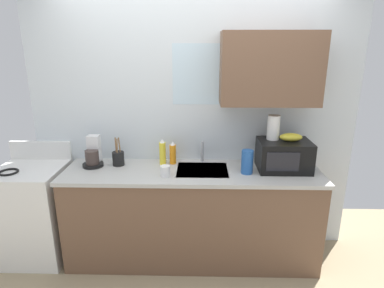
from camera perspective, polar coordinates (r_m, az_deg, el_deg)
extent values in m
cube|color=silver|center=(3.17, 0.16, 3.59)|extent=(3.09, 0.10, 2.50)
cube|color=brown|center=(2.94, 13.58, 12.74)|extent=(0.85, 0.32, 0.62)
cube|color=silver|center=(3.05, 1.94, 12.11)|extent=(0.56, 0.02, 0.55)
cube|color=brown|center=(3.14, 0.00, -12.62)|extent=(2.29, 0.60, 0.86)
cube|color=#B7B7B2|center=(2.94, 0.00, -4.98)|extent=(2.32, 0.63, 0.03)
cube|color=#9EA0A5|center=(2.98, 1.81, -5.79)|extent=(0.46, 0.38, 0.14)
cylinder|color=#B2B5BA|center=(3.13, 1.82, -1.34)|extent=(0.03, 0.03, 0.20)
cube|color=white|center=(3.51, -25.92, -10.82)|extent=(0.60, 0.60, 0.90)
torus|color=black|center=(3.31, -29.55, -4.31)|extent=(0.17, 0.17, 0.02)
cube|color=white|center=(3.54, -25.04, -0.97)|extent=(0.60, 0.04, 0.18)
cube|color=black|center=(3.03, 15.82, -1.92)|extent=(0.46, 0.34, 0.27)
cube|color=black|center=(2.86, 15.67, -3.05)|extent=(0.28, 0.01, 0.17)
ellipsoid|color=gold|center=(3.00, 17.01, 1.16)|extent=(0.20, 0.11, 0.07)
cylinder|color=white|center=(2.99, 14.11, 2.84)|extent=(0.11, 0.11, 0.22)
cylinder|color=black|center=(3.17, -16.98, -3.52)|extent=(0.19, 0.19, 0.03)
cylinder|color=#3F332D|center=(3.13, -17.16, -2.21)|extent=(0.12, 0.12, 0.13)
cube|color=silver|center=(3.19, -16.81, -0.80)|extent=(0.11, 0.09, 0.26)
cylinder|color=orange|center=(3.08, -3.39, -1.82)|extent=(0.06, 0.06, 0.18)
cone|color=white|center=(3.05, -3.43, 0.14)|extent=(0.05, 0.05, 0.04)
cylinder|color=yellow|center=(3.07, -5.19, -1.67)|extent=(0.06, 0.06, 0.21)
cone|color=white|center=(3.03, -5.26, 0.56)|extent=(0.05, 0.05, 0.04)
cylinder|color=#2659A5|center=(2.88, 9.68, -3.11)|extent=(0.10, 0.10, 0.21)
cylinder|color=white|center=(2.81, -4.73, -4.76)|extent=(0.08, 0.08, 0.09)
cylinder|color=black|center=(3.12, -12.82, -2.51)|extent=(0.11, 0.11, 0.13)
cylinder|color=olive|center=(3.10, -13.20, -0.94)|extent=(0.01, 0.02, 0.23)
cylinder|color=olive|center=(3.10, -12.56, -0.93)|extent=(0.03, 0.03, 0.23)
cylinder|color=olive|center=(3.08, -13.01, -1.12)|extent=(0.02, 0.03, 0.22)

